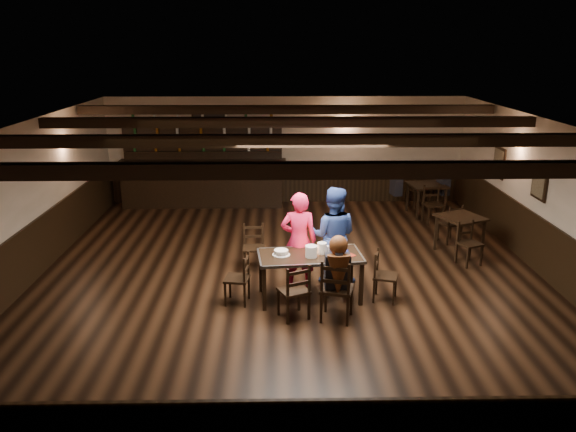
{
  "coord_description": "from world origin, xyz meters",
  "views": [
    {
      "loc": [
        -0.22,
        -9.15,
        3.97
      ],
      "look_at": [
        -0.04,
        0.2,
        1.08
      ],
      "focal_mm": 35.0,
      "sensor_mm": 36.0,
      "label": 1
    }
  ],
  "objects_px": {
    "chair_near_right": "(336,286)",
    "bar_counter": "(203,177)",
    "man_blue": "(333,236)",
    "cake": "(281,253)",
    "chair_near_left": "(296,288)",
    "dining_table": "(310,259)",
    "woman_pink": "(299,240)"
  },
  "relations": [
    {
      "from": "chair_near_right",
      "to": "bar_counter",
      "type": "height_order",
      "value": "bar_counter"
    },
    {
      "from": "man_blue",
      "to": "cake",
      "type": "height_order",
      "value": "man_blue"
    },
    {
      "from": "chair_near_left",
      "to": "cake",
      "type": "relative_size",
      "value": 3.13
    },
    {
      "from": "man_blue",
      "to": "bar_counter",
      "type": "distance_m",
      "value": 5.67
    },
    {
      "from": "dining_table",
      "to": "woman_pink",
      "type": "relative_size",
      "value": 1.04
    },
    {
      "from": "woman_pink",
      "to": "bar_counter",
      "type": "distance_m",
      "value": 5.56
    },
    {
      "from": "chair_near_left",
      "to": "chair_near_right",
      "type": "xyz_separation_m",
      "value": [
        0.59,
        -0.08,
        0.06
      ]
    },
    {
      "from": "woman_pink",
      "to": "cake",
      "type": "height_order",
      "value": "woman_pink"
    },
    {
      "from": "chair_near_left",
      "to": "chair_near_right",
      "type": "bearing_deg",
      "value": -7.6
    },
    {
      "from": "cake",
      "to": "bar_counter",
      "type": "relative_size",
      "value": 0.07
    },
    {
      "from": "chair_near_right",
      "to": "cake",
      "type": "height_order",
      "value": "chair_near_right"
    },
    {
      "from": "dining_table",
      "to": "bar_counter",
      "type": "bearing_deg",
      "value": 113.26
    },
    {
      "from": "chair_near_left",
      "to": "chair_near_right",
      "type": "relative_size",
      "value": 0.9
    },
    {
      "from": "woman_pink",
      "to": "cake",
      "type": "relative_size",
      "value": 5.9
    },
    {
      "from": "dining_table",
      "to": "chair_near_right",
      "type": "bearing_deg",
      "value": -67.38
    },
    {
      "from": "woman_pink",
      "to": "bar_counter",
      "type": "relative_size",
      "value": 0.4
    },
    {
      "from": "woman_pink",
      "to": "dining_table",
      "type": "bearing_deg",
      "value": 109.32
    },
    {
      "from": "chair_near_right",
      "to": "woman_pink",
      "type": "distance_m",
      "value": 1.39
    },
    {
      "from": "dining_table",
      "to": "chair_near_right",
      "type": "relative_size",
      "value": 1.76
    },
    {
      "from": "bar_counter",
      "to": "chair_near_right",
      "type": "bearing_deg",
      "value": -66.82
    },
    {
      "from": "chair_near_left",
      "to": "chair_near_right",
      "type": "distance_m",
      "value": 0.59
    },
    {
      "from": "dining_table",
      "to": "chair_near_left",
      "type": "xyz_separation_m",
      "value": [
        -0.25,
        -0.73,
        -0.16
      ]
    },
    {
      "from": "chair_near_left",
      "to": "bar_counter",
      "type": "xyz_separation_m",
      "value": [
        -2.14,
        6.29,
        0.21
      ]
    },
    {
      "from": "chair_near_right",
      "to": "woman_pink",
      "type": "relative_size",
      "value": 0.59
    },
    {
      "from": "dining_table",
      "to": "man_blue",
      "type": "xyz_separation_m",
      "value": [
        0.42,
        0.63,
        0.17
      ]
    },
    {
      "from": "man_blue",
      "to": "cake",
      "type": "distance_m",
      "value": 1.09
    },
    {
      "from": "woman_pink",
      "to": "man_blue",
      "type": "relative_size",
      "value": 0.97
    },
    {
      "from": "chair_near_left",
      "to": "woman_pink",
      "type": "distance_m",
      "value": 1.24
    },
    {
      "from": "woman_pink",
      "to": "man_blue",
      "type": "bearing_deg",
      "value": -163.84
    },
    {
      "from": "chair_near_right",
      "to": "cake",
      "type": "bearing_deg",
      "value": 134.87
    },
    {
      "from": "man_blue",
      "to": "bar_counter",
      "type": "bearing_deg",
      "value": -48.4
    },
    {
      "from": "chair_near_left",
      "to": "bar_counter",
      "type": "height_order",
      "value": "bar_counter"
    }
  ]
}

